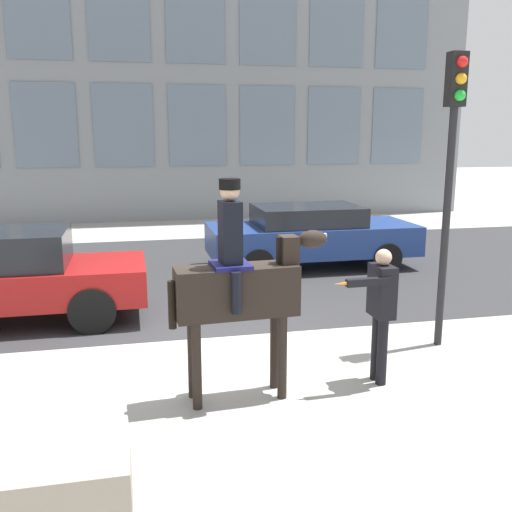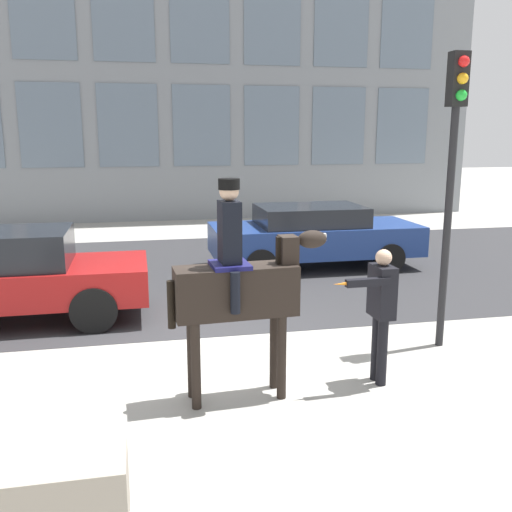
{
  "view_description": "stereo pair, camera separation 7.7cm",
  "coord_description": "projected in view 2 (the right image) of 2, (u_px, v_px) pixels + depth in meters",
  "views": [
    {
      "loc": [
        -1.14,
        -7.77,
        3.08
      ],
      "look_at": [
        0.36,
        -0.94,
        1.58
      ],
      "focal_mm": 40.0,
      "sensor_mm": 36.0,
      "label": 1
    },
    {
      "loc": [
        -1.06,
        -7.79,
        3.08
      ],
      "look_at": [
        0.36,
        -0.94,
        1.58
      ],
      "focal_mm": 40.0,
      "sensor_mm": 36.0,
      "label": 2
    }
  ],
  "objects": [
    {
      "name": "road_surface",
      "position": [
        189.0,
        273.0,
        12.86
      ],
      "size": [
        23.17,
        8.5,
        0.01
      ],
      "color": "#2D2D30",
      "rests_on": "ground_plane"
    },
    {
      "name": "ground_plane",
      "position": [
        218.0,
        349.0,
        8.32
      ],
      "size": [
        80.0,
        80.0,
        0.0
      ],
      "primitive_type": "plane",
      "color": "#9E9B93"
    },
    {
      "name": "mounted_horse_lead",
      "position": [
        239.0,
        285.0,
        6.53
      ],
      "size": [
        1.88,
        0.65,
        2.6
      ],
      "rotation": [
        0.0,
        0.0,
        0.05
      ],
      "color": "black",
      "rests_on": "ground_plane"
    },
    {
      "name": "pedestrian_bystander",
      "position": [
        381.0,
        306.0,
        7.0
      ],
      "size": [
        0.82,
        0.45,
        1.71
      ],
      "rotation": [
        0.0,
        0.0,
        -3.11
      ],
      "color": "black",
      "rests_on": "ground_plane"
    },
    {
      "name": "street_car_far_lane",
      "position": [
        314.0,
        235.0,
        13.25
      ],
      "size": [
        4.78,
        2.01,
        1.46
      ],
      "color": "navy",
      "rests_on": "ground_plane"
    },
    {
      "name": "street_car_near_lane",
      "position": [
        5.0,
        275.0,
        9.34
      ],
      "size": [
        4.51,
        1.81,
        1.54
      ],
      "color": "maroon",
      "rests_on": "ground_plane"
    },
    {
      "name": "traffic_light",
      "position": [
        453.0,
        156.0,
        7.89
      ],
      "size": [
        0.24,
        0.29,
        4.16
      ],
      "color": "black",
      "rests_on": "ground_plane"
    }
  ]
}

